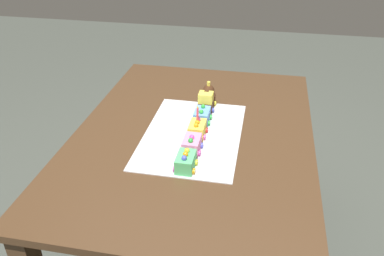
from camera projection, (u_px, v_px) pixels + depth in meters
The scene contains 9 objects.
ground_plane at pixel (193, 252), 2.07m from camera, with size 8.00×8.00×0.00m, color #474C44.
dining_table at pixel (194, 152), 1.74m from camera, with size 1.40×1.00×0.74m.
cake_board at pixel (192, 135), 1.67m from camera, with size 0.60×0.40×0.00m, color silver.
cake_locomotive at pixel (207, 99), 1.84m from camera, with size 0.14×0.08×0.12m.
cake_car_caboose_sky_blue at pixel (202, 116), 1.74m from camera, with size 0.10×0.08×0.07m.
cake_car_hopper_lemon at pixel (197, 129), 1.64m from camera, with size 0.10×0.08×0.07m.
cake_car_gondola_bubblegum at pixel (192, 144), 1.54m from camera, with size 0.10×0.08×0.07m.
cake_car_tanker_mint_green at pixel (186, 162), 1.44m from camera, with size 0.10×0.08×0.07m.
birthday_candle at pixel (198, 113), 1.61m from camera, with size 0.01×0.01×0.07m.
Camera 1 is at (1.42, 0.27, 1.62)m, focal length 36.97 mm.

